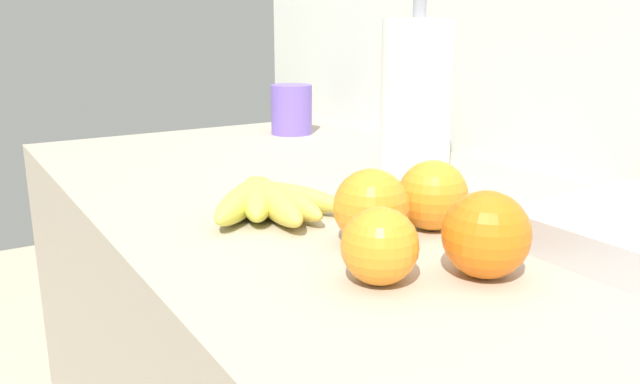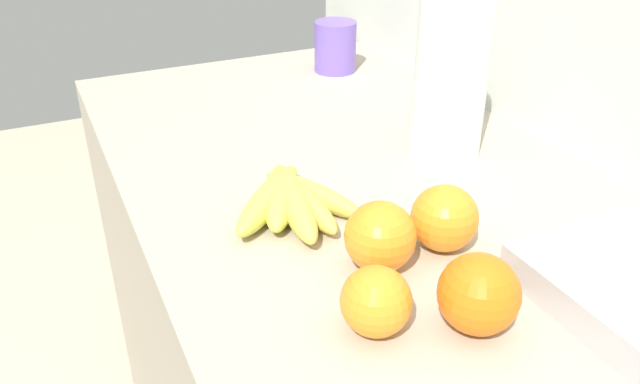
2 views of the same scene
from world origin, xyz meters
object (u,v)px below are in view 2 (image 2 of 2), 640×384
(orange_front, at_px, (376,301))
(orange_far_right, at_px, (479,294))
(paper_towel_roll, at_px, (451,80))
(banana_bunch, at_px, (290,198))
(mug, at_px, (335,47))
(orange_back_right, at_px, (380,237))
(orange_back_left, at_px, (445,218))

(orange_front, height_order, orange_far_right, orange_far_right)
(orange_far_right, bearing_deg, orange_front, -112.37)
(paper_towel_roll, bearing_deg, banana_bunch, -77.72)
(banana_bunch, height_order, mug, mug)
(banana_bunch, distance_m, orange_far_right, 0.31)
(banana_bunch, xyz_separation_m, orange_back_right, (0.16, 0.04, 0.02))
(orange_back_left, distance_m, mug, 0.68)
(orange_front, height_order, orange_back_right, orange_back_right)
(orange_front, distance_m, orange_far_right, 0.10)
(orange_front, bearing_deg, mug, 156.52)
(orange_back_right, bearing_deg, paper_towel_roll, 132.45)
(orange_front, xyz_separation_m, paper_towel_roll, (-0.32, 0.31, 0.08))
(mug, bearing_deg, orange_back_right, -22.19)
(banana_bunch, bearing_deg, paper_towel_roll, 102.28)
(mug, bearing_deg, paper_towel_roll, -3.09)
(orange_back_right, height_order, paper_towel_roll, paper_towel_roll)
(orange_back_left, height_order, mug, mug)
(banana_bunch, distance_m, orange_back_left, 0.21)
(banana_bunch, bearing_deg, orange_back_right, 15.13)
(banana_bunch, xyz_separation_m, paper_towel_roll, (-0.06, 0.29, 0.10))
(orange_back_left, xyz_separation_m, paper_towel_roll, (-0.22, 0.16, 0.08))
(mug, bearing_deg, banana_bunch, -32.14)
(banana_bunch, relative_size, paper_towel_roll, 0.78)
(orange_back_left, xyz_separation_m, orange_far_right, (0.14, -0.05, 0.00))
(orange_back_right, bearing_deg, banana_bunch, -164.87)
(orange_far_right, bearing_deg, paper_towel_roll, 149.67)
(orange_back_left, relative_size, orange_far_right, 0.98)
(orange_front, relative_size, orange_back_right, 0.87)
(mug, bearing_deg, orange_front, -23.48)
(banana_bunch, xyz_separation_m, orange_far_right, (0.30, 0.08, 0.02))
(orange_far_right, relative_size, mug, 0.80)
(orange_front, xyz_separation_m, orange_back_left, (-0.10, 0.15, 0.00))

